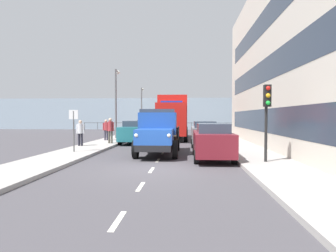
{
  "coord_description": "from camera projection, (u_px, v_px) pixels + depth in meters",
  "views": [
    {
      "loc": [
        -1.35,
        11.07,
        2.04
      ],
      "look_at": [
        0.07,
        -10.26,
        1.34
      ],
      "focal_mm": 30.54,
      "sensor_mm": 36.0,
      "label": 1
    }
  ],
  "objects": [
    {
      "name": "car_navy_oppositeside_1",
      "position": [
        147.0,
        128.0,
        27.77
      ],
      "size": [
        1.95,
        4.48,
        1.72
      ],
      "color": "navy",
      "rests_on": "ground_plane"
    },
    {
      "name": "lamp_post_promenade",
      "position": [
        116.0,
        97.0,
        25.18
      ],
      "size": [
        0.32,
        1.14,
        6.05
      ],
      "color": "#59595B",
      "rests_on": "sidewalk_right"
    },
    {
      "name": "sidewalk_right",
      "position": [
        108.0,
        142.0,
        22.15
      ],
      "size": [
        2.47,
        41.4,
        0.15
      ],
      "primitive_type": "cube",
      "color": "#9E9993",
      "rests_on": "ground_plane"
    },
    {
      "name": "sea_horizon",
      "position": [
        178.0,
        114.0,
        45.39
      ],
      "size": [
        80.0,
        0.8,
        5.0
      ],
      "primitive_type": "cube",
      "color": "#8C9EAD",
      "rests_on": "ground_plane"
    },
    {
      "name": "car_white_oppositeside_2",
      "position": [
        154.0,
        126.0,
        33.75
      ],
      "size": [
        1.97,
        4.16,
        1.72
      ],
      "color": "white",
      "rests_on": "ground_plane"
    },
    {
      "name": "car_grey_kerbside_1",
      "position": [
        204.0,
        133.0,
        19.8
      ],
      "size": [
        1.81,
        4.28,
        1.72
      ],
      "color": "slate",
      "rests_on": "ground_plane"
    },
    {
      "name": "building_terrace",
      "position": [
        320.0,
        59.0,
        17.4
      ],
      "size": [
        6.93,
        23.4,
        11.07
      ],
      "color": "beige",
      "rests_on": "ground_plane"
    },
    {
      "name": "car_teal_oppositeside_0",
      "position": [
        135.0,
        132.0,
        21.57
      ],
      "size": [
        1.94,
        4.27,
        1.72
      ],
      "color": "#1E6670",
      "rests_on": "ground_plane"
    },
    {
      "name": "truck_vintage_blue",
      "position": [
        158.0,
        133.0,
        15.1
      ],
      "size": [
        2.17,
        5.64,
        2.43
      ],
      "color": "black",
      "rests_on": "ground_plane"
    },
    {
      "name": "traffic_light_near",
      "position": [
        267.0,
        106.0,
        11.8
      ],
      "size": [
        0.28,
        0.41,
        3.2
      ],
      "color": "black",
      "rests_on": "sidewalk_left"
    },
    {
      "name": "road_centreline_markings",
      "position": [
        169.0,
        144.0,
        21.24
      ],
      "size": [
        0.12,
        37.89,
        0.01
      ],
      "color": "silver",
      "rests_on": "ground_plane"
    },
    {
      "name": "seawall_railing",
      "position": [
        178.0,
        124.0,
        41.85
      ],
      "size": [
        28.08,
        0.08,
        1.2
      ],
      "color": "#4C5156",
      "rests_on": "ground_plane"
    },
    {
      "name": "lorry_cargo_red",
      "position": [
        173.0,
        116.0,
        25.69
      ],
      "size": [
        2.58,
        8.2,
        3.87
      ],
      "color": "red",
      "rests_on": "ground_plane"
    },
    {
      "name": "street_sign",
      "position": [
        74.0,
        123.0,
        15.35
      ],
      "size": [
        0.5,
        0.07,
        2.25
      ],
      "color": "#4C4C4C",
      "rests_on": "sidewalk_right"
    },
    {
      "name": "pedestrian_by_lamp",
      "position": [
        80.0,
        131.0,
        18.45
      ],
      "size": [
        0.53,
        0.34,
        1.66
      ],
      "color": "black",
      "rests_on": "sidewalk_right"
    },
    {
      "name": "ground_plane",
      "position": [
        169.0,
        143.0,
        21.84
      ],
      "size": [
        80.0,
        80.0,
        0.0
      ],
      "primitive_type": "plane",
      "color": "#423F44"
    },
    {
      "name": "car_maroon_kerbside_near",
      "position": [
        212.0,
        141.0,
        13.59
      ],
      "size": [
        1.8,
        4.48,
        1.72
      ],
      "color": "maroon",
      "rests_on": "ground_plane"
    },
    {
      "name": "pedestrian_in_dark_coat",
      "position": [
        110.0,
        128.0,
        20.21
      ],
      "size": [
        0.53,
        0.34,
        1.79
      ],
      "color": "#4C473D",
      "rests_on": "sidewalk_right"
    },
    {
      "name": "pedestrian_with_bag",
      "position": [
        106.0,
        128.0,
        22.82
      ],
      "size": [
        0.53,
        0.34,
        1.65
      ],
      "color": "#383342",
      "rests_on": "sidewalk_right"
    },
    {
      "name": "sidewalk_left",
      "position": [
        232.0,
        143.0,
        21.52
      ],
      "size": [
        2.47,
        41.4,
        0.15
      ],
      "primitive_type": "cube",
      "color": "#9E9993",
      "rests_on": "ground_plane"
    },
    {
      "name": "lamp_post_far",
      "position": [
        142.0,
        105.0,
        37.33
      ],
      "size": [
        0.32,
        1.14,
        5.65
      ],
      "color": "#59595B",
      "rests_on": "sidewalk_right"
    }
  ]
}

